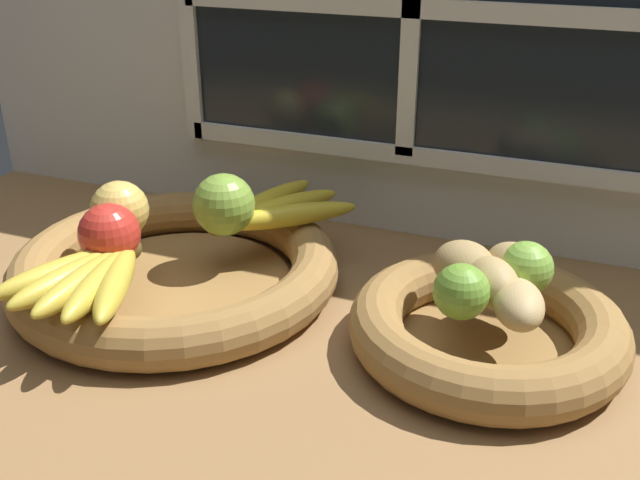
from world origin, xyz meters
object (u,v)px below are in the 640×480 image
at_px(potato_back, 517,267).
at_px(lime_far, 526,268).
at_px(apple_green_back, 224,205).
at_px(apple_golden_left, 120,210).
at_px(banana_bunch_front, 88,278).
at_px(fruit_bowl_right, 487,328).
at_px(banana_bunch_back, 275,209).
at_px(potato_oblong, 464,265).
at_px(potato_small, 518,306).
at_px(apple_red_front, 109,234).
at_px(potato_large, 492,282).
at_px(lime_near, 461,292).
at_px(fruit_bowl_left, 176,268).

bearing_deg(potato_back, lime_far, -27.26).
bearing_deg(potato_back, apple_green_back, 177.94).
xyz_separation_m(apple_golden_left, banana_bunch_front, (0.05, -0.13, -0.02)).
relative_size(fruit_bowl_right, banana_bunch_back, 1.50).
xyz_separation_m(banana_bunch_back, potato_back, (0.31, -0.07, 0.01)).
height_order(potato_oblong, potato_small, potato_oblong).
relative_size(apple_red_front, banana_bunch_front, 0.40).
relative_size(potato_small, potato_large, 1.08).
bearing_deg(potato_back, potato_large, -114.44).
height_order(fruit_bowl_right, apple_golden_left, apple_golden_left).
distance_m(fruit_bowl_right, apple_golden_left, 0.45).
distance_m(potato_oblong, lime_far, 0.06).
bearing_deg(banana_bunch_front, potato_oblong, 22.53).
xyz_separation_m(apple_green_back, lime_near, (0.31, -0.09, -0.01)).
relative_size(fruit_bowl_right, lime_far, 5.10).
distance_m(potato_oblong, potato_small, 0.09).
xyz_separation_m(potato_oblong, potato_large, (0.03, -0.03, -0.00)).
distance_m(apple_green_back, lime_near, 0.32).
bearing_deg(lime_near, apple_red_front, -176.56).
xyz_separation_m(apple_green_back, potato_large, (0.33, -0.05, -0.01)).
height_order(potato_oblong, potato_large, potato_oblong).
relative_size(apple_golden_left, potato_oblong, 1.05).
xyz_separation_m(banana_bunch_front, potato_back, (0.42, 0.17, 0.01)).
height_order(apple_red_front, potato_oblong, apple_red_front).
relative_size(potato_oblong, potato_large, 0.91).
distance_m(apple_red_front, lime_far, 0.46).
height_order(potato_large, lime_far, lime_far).
xyz_separation_m(apple_green_back, banana_bunch_front, (-0.07, -0.18, -0.02)).
distance_m(apple_golden_left, lime_near, 0.43).
bearing_deg(fruit_bowl_right, apple_green_back, 170.76).
xyz_separation_m(fruit_bowl_left, potato_oblong, (0.34, 0.03, 0.06)).
bearing_deg(apple_green_back, potato_back, -2.06).
bearing_deg(banana_bunch_front, apple_golden_left, 110.41).
bearing_deg(potato_back, apple_golden_left, -175.07).
xyz_separation_m(banana_bunch_front, lime_near, (0.38, 0.09, 0.01)).
bearing_deg(apple_red_front, lime_near, 3.44).
bearing_deg(fruit_bowl_left, lime_near, -5.99).
height_order(apple_red_front, banana_bunch_front, apple_red_front).
bearing_deg(lime_near, apple_golden_left, 174.85).
bearing_deg(potato_back, fruit_bowl_left, -173.95).
bearing_deg(banana_bunch_front, apple_green_back, 69.70).
height_order(potato_oblong, lime_near, lime_near).
distance_m(apple_green_back, banana_bunch_back, 0.08).
relative_size(apple_golden_left, potato_back, 0.96).
bearing_deg(banana_bunch_back, apple_golden_left, -143.56).
xyz_separation_m(banana_bunch_back, lime_near, (0.27, -0.15, 0.01)).
height_order(apple_golden_left, potato_small, apple_golden_left).
relative_size(fruit_bowl_left, lime_near, 7.01).
distance_m(fruit_bowl_left, potato_oblong, 0.35).
xyz_separation_m(banana_bunch_front, banana_bunch_back, (0.11, 0.24, -0.00)).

